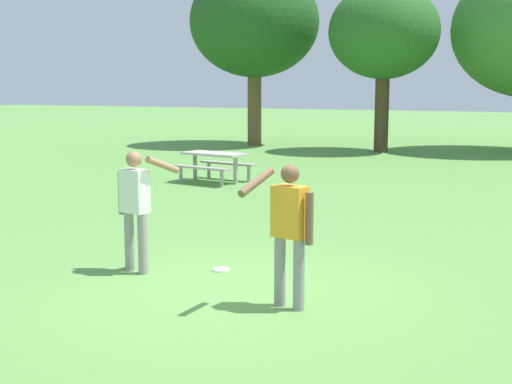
{
  "coord_description": "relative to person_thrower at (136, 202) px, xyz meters",
  "views": [
    {
      "loc": [
        3.57,
        -7.4,
        2.51
      ],
      "look_at": [
        -0.41,
        1.4,
        1.0
      ],
      "focal_mm": 48.44,
      "sensor_mm": 36.0,
      "label": 1
    }
  ],
  "objects": [
    {
      "name": "person_catcher",
      "position": [
        2.42,
        -0.58,
        0.0
      ],
      "size": [
        0.72,
        0.65,
        1.64
      ],
      "color": "gray",
      "rests_on": "ground"
    },
    {
      "name": "ground_plane",
      "position": [
        1.62,
        -0.19,
        -0.96
      ],
      "size": [
        120.0,
        120.0,
        0.0
      ],
      "primitive_type": "plane",
      "color": "#609947"
    },
    {
      "name": "picnic_table_near",
      "position": [
        -3.08,
        8.11,
        -0.4
      ],
      "size": [
        1.93,
        1.7,
        0.77
      ],
      "color": "#B2ADA3",
      "rests_on": "ground"
    },
    {
      "name": "tree_broad_center",
      "position": [
        -1.2,
        17.91,
        3.42
      ],
      "size": [
        4.07,
        4.07,
        6.16
      ],
      "color": "#4C3823",
      "rests_on": "ground"
    },
    {
      "name": "tree_tall_left",
      "position": [
        -6.74,
        18.62,
        4.05
      ],
      "size": [
        5.28,
        5.28,
        7.28
      ],
      "color": "brown",
      "rests_on": "ground"
    },
    {
      "name": "person_thrower",
      "position": [
        0.0,
        0.0,
        0.0
      ],
      "size": [
        0.72,
        0.65,
        1.64
      ],
      "color": "gray",
      "rests_on": "ground"
    },
    {
      "name": "frisbee",
      "position": [
        1.0,
        0.53,
        -0.95
      ],
      "size": [
        0.24,
        0.24,
        0.03
      ],
      "primitive_type": "cylinder",
      "color": "white",
      "rests_on": "ground"
    }
  ]
}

